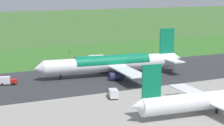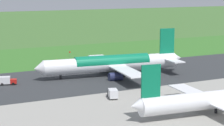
# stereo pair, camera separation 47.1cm
# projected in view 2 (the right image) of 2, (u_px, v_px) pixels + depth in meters

# --- Properties ---
(ground_plane) EXTENTS (800.00, 800.00, 0.00)m
(ground_plane) POSITION_uv_depth(u_px,v_px,m) (110.00, 76.00, 146.51)
(ground_plane) COLOR #3D662D
(runway_asphalt) EXTENTS (600.00, 41.62, 0.06)m
(runway_asphalt) POSITION_uv_depth(u_px,v_px,m) (110.00, 76.00, 146.50)
(runway_asphalt) COLOR #2D3033
(runway_asphalt) RESTS_ON ground
(apron_concrete) EXTENTS (440.00, 110.00, 0.05)m
(apron_concrete) POSITION_uv_depth(u_px,v_px,m) (203.00, 115.00, 101.69)
(apron_concrete) COLOR gray
(apron_concrete) RESTS_ON ground
(grass_verge_foreground) EXTENTS (600.00, 80.00, 0.04)m
(grass_verge_foreground) POSITION_uv_depth(u_px,v_px,m) (70.00, 59.00, 180.55)
(grass_verge_foreground) COLOR #346B27
(grass_verge_foreground) RESTS_ON ground
(airliner_main) EXTENTS (54.13, 44.40, 15.88)m
(airliner_main) POSITION_uv_depth(u_px,v_px,m) (113.00, 63.00, 146.21)
(airliner_main) COLOR white
(airliner_main) RESTS_ON ground
(airliner_parked_mid) EXTENTS (45.58, 37.36, 13.30)m
(airliner_parked_mid) POSITION_uv_depth(u_px,v_px,m) (216.00, 99.00, 102.52)
(airliner_parked_mid) COLOR white
(airliner_parked_mid) RESTS_ON ground
(service_truck_baggage) EXTENTS (6.19, 3.72, 2.65)m
(service_truck_baggage) POSITION_uv_depth(u_px,v_px,m) (6.00, 81.00, 132.92)
(service_truck_baggage) COLOR #B21914
(service_truck_baggage) RESTS_ON ground
(service_truck_fuel) EXTENTS (3.93, 6.21, 2.65)m
(service_truck_fuel) POSITION_uv_depth(u_px,v_px,m) (113.00, 93.00, 117.08)
(service_truck_fuel) COLOR black
(service_truck_fuel) RESTS_ON ground
(no_stopping_sign) EXTENTS (0.60, 0.10, 2.64)m
(no_stopping_sign) POSITION_uv_depth(u_px,v_px,m) (70.00, 54.00, 184.59)
(no_stopping_sign) COLOR slate
(no_stopping_sign) RESTS_ON ground
(traffic_cone_orange) EXTENTS (0.40, 0.40, 0.55)m
(traffic_cone_orange) POSITION_uv_depth(u_px,v_px,m) (57.00, 59.00, 178.07)
(traffic_cone_orange) COLOR orange
(traffic_cone_orange) RESTS_ON ground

